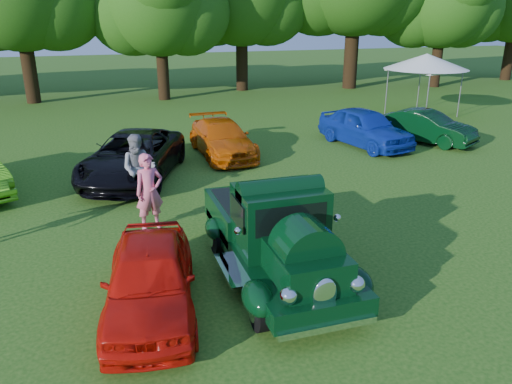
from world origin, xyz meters
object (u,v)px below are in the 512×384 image
object	(u,v)px
red_convertible	(150,278)
back_car_orange	(222,138)
spectator_pink	(149,192)
back_car_green	(426,127)
hero_pickup	(275,237)
back_car_black	(133,156)
back_car_blue	(365,127)
canopy_tent	(426,62)
spectator_grey	(139,168)

from	to	relation	value
red_convertible	back_car_orange	xyz separation A→B (m)	(3.76, 9.72, -0.01)
spectator_pink	back_car_green	bearing A→B (deg)	10.45
red_convertible	back_car_orange	distance (m)	10.42
hero_pickup	spectator_pink	bearing A→B (deg)	124.07
hero_pickup	back_car_green	size ratio (longest dim) A/B	1.27
spectator_pink	back_car_black	bearing A→B (deg)	76.84
red_convertible	back_car_blue	size ratio (longest dim) A/B	0.87
back_car_green	spectator_pink	size ratio (longest dim) A/B	2.07
back_car_blue	hero_pickup	bearing A→B (deg)	-139.74
back_car_blue	canopy_tent	xyz separation A→B (m)	(5.92, 4.63, 1.97)
back_car_orange	canopy_tent	size ratio (longest dim) A/B	0.86
back_car_black	canopy_tent	bearing A→B (deg)	43.70
red_convertible	spectator_grey	bearing A→B (deg)	95.06
back_car_black	back_car_orange	xyz separation A→B (m)	(3.40, 1.84, -0.09)
back_car_green	spectator_grey	distance (m)	12.31
spectator_grey	canopy_tent	xyz separation A→B (m)	(15.10, 8.28, 1.75)
hero_pickup	back_car_green	xyz separation A→B (m)	(9.65, 8.51, -0.20)
back_car_green	spectator_grey	world-z (taller)	spectator_grey
hero_pickup	back_car_black	xyz separation A→B (m)	(-2.19, 7.32, -0.12)
back_car_blue	spectator_grey	world-z (taller)	spectator_grey
back_car_black	spectator_pink	world-z (taller)	spectator_pink
hero_pickup	back_car_blue	distance (m)	11.23
red_convertible	back_car_black	world-z (taller)	back_car_black
back_car_blue	back_car_green	bearing A→B (deg)	-17.35
back_car_black	spectator_grey	bearing A→B (deg)	-68.41
back_car_black	back_car_green	size ratio (longest dim) A/B	1.34
hero_pickup	back_car_blue	world-z (taller)	hero_pickup
back_car_black	back_car_orange	bearing A→B (deg)	50.21
canopy_tent	spectator_pink	bearing A→B (deg)	-145.63
red_convertible	back_car_black	bearing A→B (deg)	96.02
spectator_pink	canopy_tent	bearing A→B (deg)	20.31
spectator_pink	spectator_grey	size ratio (longest dim) A/B	0.98
red_convertible	back_car_blue	bearing A→B (deg)	53.05
back_car_green	canopy_tent	xyz separation A→B (m)	(3.26, 4.91, 2.07)
spectator_pink	spectator_grey	distance (m)	2.00
spectator_pink	canopy_tent	size ratio (longest dim) A/B	0.37
back_car_black	spectator_grey	world-z (taller)	spectator_grey
red_convertible	back_car_black	xyz separation A→B (m)	(0.36, 7.87, 0.08)
back_car_green	spectator_pink	distance (m)	12.94
canopy_tent	spectator_grey	bearing A→B (deg)	-151.25
back_car_orange	canopy_tent	xyz separation A→B (m)	(11.70, 4.25, 2.08)
red_convertible	canopy_tent	xyz separation A→B (m)	(15.45, 13.97, 2.06)
back_car_orange	hero_pickup	bearing A→B (deg)	-99.27
canopy_tent	red_convertible	bearing A→B (deg)	-137.88
back_car_black	back_car_green	xyz separation A→B (m)	(11.84, 1.19, -0.08)
back_car_blue	spectator_pink	xyz separation A→B (m)	(-9.11, -5.65, 0.20)
back_car_black	spectator_pink	xyz separation A→B (m)	(0.07, -4.18, 0.22)
back_car_black	spectator_pink	size ratio (longest dim) A/B	2.77
spectator_pink	canopy_tent	distance (m)	18.29
back_car_orange	canopy_tent	distance (m)	12.62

